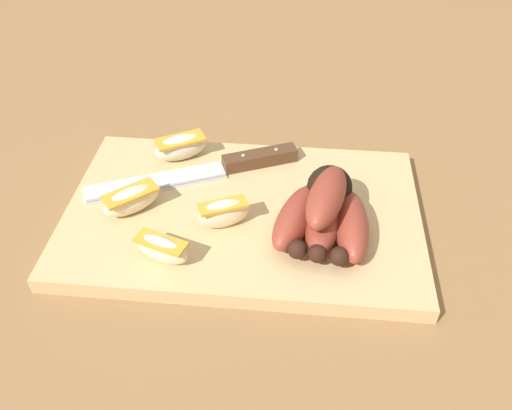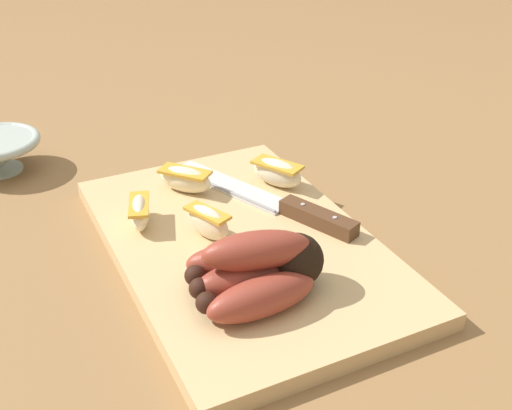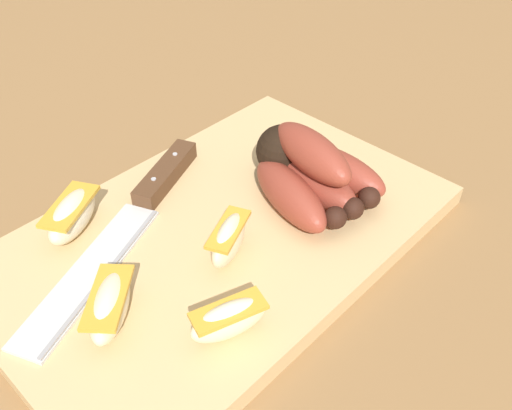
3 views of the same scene
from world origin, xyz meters
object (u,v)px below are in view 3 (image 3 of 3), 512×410
object	(u,v)px
chefs_knife	(143,204)
apple_wedge_near	(72,215)
banana_bunch	(309,171)
apple_wedge_extra	(229,319)
apple_wedge_middle	(110,305)
apple_wedge_far	(229,239)

from	to	relation	value
chefs_knife	apple_wedge_near	size ratio (longest dim) A/B	3.61
banana_bunch	apple_wedge_extra	world-z (taller)	banana_bunch
apple_wedge_near	apple_wedge_middle	xyz separation A→B (m)	(-0.04, -0.11, -0.00)
chefs_knife	apple_wedge_near	bearing A→B (deg)	161.07
apple_wedge_near	apple_wedge_far	distance (m)	0.15
apple_wedge_far	chefs_knife	bearing A→B (deg)	97.31
apple_wedge_far	apple_wedge_extra	bearing A→B (deg)	-134.17
apple_wedge_far	apple_wedge_extra	world-z (taller)	apple_wedge_far
banana_bunch	apple_wedge_near	world-z (taller)	banana_bunch
apple_wedge_middle	apple_wedge_far	bearing A→B (deg)	-7.94
apple_wedge_middle	apple_wedge_extra	xyz separation A→B (m)	(0.05, -0.08, 0.00)
banana_bunch	apple_wedge_middle	distance (m)	0.23
apple_wedge_extra	apple_wedge_near	bearing A→B (deg)	95.19
apple_wedge_middle	apple_wedge_extra	distance (m)	0.09
apple_wedge_middle	apple_wedge_extra	size ratio (longest dim) A/B	1.07
banana_bunch	chefs_knife	size ratio (longest dim) A/B	0.51
banana_bunch	apple_wedge_middle	bearing A→B (deg)	177.73
banana_bunch	apple_wedge_far	bearing A→B (deg)	-176.70
banana_bunch	apple_wedge_extra	size ratio (longest dim) A/B	2.10
banana_bunch	apple_wedge_far	distance (m)	0.12
chefs_knife	apple_wedge_near	distance (m)	0.07
banana_bunch	apple_wedge_near	xyz separation A→B (m)	(-0.19, 0.12, -0.01)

